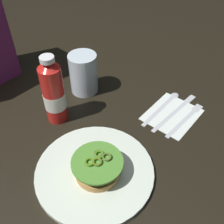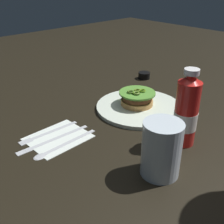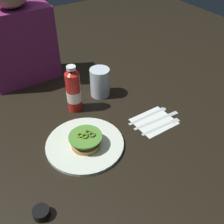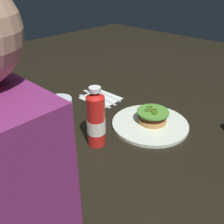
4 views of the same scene
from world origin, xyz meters
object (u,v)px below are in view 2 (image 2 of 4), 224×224
object	(u,v)px
napkin	(58,137)
fork_utensil	(44,133)
water_glass	(161,149)
spoon_utensil	(58,147)
dinner_plate	(139,107)
ketchup_bottle	(186,112)
condiment_cup	(144,75)
burger_sandwich	(137,98)
butter_knife	(50,140)

from	to	relation	value
napkin	fork_utensil	world-z (taller)	fork_utensil
water_glass	spoon_utensil	size ratio (longest dim) A/B	0.67
water_glass	fork_utensil	xyz separation A→B (m)	(0.11, -0.33, -0.06)
dinner_plate	fork_utensil	bearing A→B (deg)	-12.82
ketchup_bottle	condiment_cup	xyz separation A→B (m)	(-0.30, -0.40, -0.08)
burger_sandwich	condiment_cup	bearing A→B (deg)	-143.90
burger_sandwich	napkin	bearing A→B (deg)	-3.88
fork_utensil	spoon_utensil	xyz separation A→B (m)	(0.01, 0.08, 0.00)
dinner_plate	ketchup_bottle	distance (m)	0.24
napkin	water_glass	bearing A→B (deg)	107.41
water_glass	napkin	xyz separation A→B (m)	(0.09, -0.29, -0.06)
dinner_plate	fork_utensil	xyz separation A→B (m)	(0.32, -0.07, -0.00)
water_glass	condiment_cup	xyz separation A→B (m)	(-0.45, -0.44, -0.05)
condiment_cup	spoon_utensil	distance (m)	0.60
butter_knife	condiment_cup	bearing A→B (deg)	-165.14
fork_utensil	water_glass	bearing A→B (deg)	108.50
ketchup_bottle	spoon_utensil	distance (m)	0.35
dinner_plate	spoon_utensil	xyz separation A→B (m)	(0.33, 0.01, -0.00)
dinner_plate	ketchup_bottle	bearing A→B (deg)	73.01
dinner_plate	condiment_cup	xyz separation A→B (m)	(-0.24, -0.18, 0.01)
burger_sandwich	ketchup_bottle	distance (m)	0.25
fork_utensil	butter_knife	distance (m)	0.04
ketchup_bottle	butter_knife	xyz separation A→B (m)	(0.26, -0.25, -0.09)
ketchup_bottle	fork_utensil	xyz separation A→B (m)	(0.26, -0.29, -0.09)
ketchup_bottle	burger_sandwich	bearing A→B (deg)	-106.27
dinner_plate	napkin	world-z (taller)	dinner_plate
condiment_cup	spoon_utensil	xyz separation A→B (m)	(0.57, 0.19, -0.01)
dinner_plate	napkin	bearing A→B (deg)	-6.06
ketchup_bottle	fork_utensil	size ratio (longest dim) A/B	1.13
condiment_cup	fork_utensil	size ratio (longest dim) A/B	0.27
burger_sandwich	water_glass	world-z (taller)	water_glass
dinner_plate	napkin	xyz separation A→B (m)	(0.30, -0.03, -0.00)
fork_utensil	spoon_utensil	size ratio (longest dim) A/B	0.93
water_glass	spoon_utensil	distance (m)	0.28
burger_sandwich	ketchup_bottle	size ratio (longest dim) A/B	0.58
ketchup_bottle	condiment_cup	size ratio (longest dim) A/B	4.21
burger_sandwich	condiment_cup	xyz separation A→B (m)	(-0.24, -0.17, -0.02)
dinner_plate	condiment_cup	bearing A→B (deg)	-142.16
water_glass	napkin	bearing A→B (deg)	-72.59
butter_knife	spoon_utensil	xyz separation A→B (m)	(0.00, 0.04, 0.00)
condiment_cup	butter_knife	world-z (taller)	condiment_cup
dinner_plate	burger_sandwich	distance (m)	0.03
condiment_cup	butter_knife	bearing A→B (deg)	14.86
dinner_plate	water_glass	bearing A→B (deg)	50.02
ketchup_bottle	spoon_utensil	world-z (taller)	ketchup_bottle
butter_knife	burger_sandwich	bearing A→B (deg)	176.26
water_glass	ketchup_bottle	bearing A→B (deg)	-166.07
ketchup_bottle	water_glass	xyz separation A→B (m)	(0.15, 0.04, -0.03)
ketchup_bottle	water_glass	bearing A→B (deg)	13.93
burger_sandwich	condiment_cup	distance (m)	0.29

